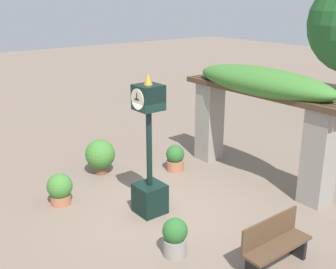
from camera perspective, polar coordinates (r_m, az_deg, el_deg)
The scene contains 8 objects.
ground_plane at distance 9.43m, azimuth -0.57°, elevation -10.41°, with size 60.00×60.00×0.00m, color #7F6B5B.
pedestal_clock at distance 8.90m, azimuth -2.54°, elevation -3.38°, with size 0.59×0.59×3.08m.
pergola at distance 10.65m, azimuth 12.38°, elevation 4.71°, with size 4.73×1.19×2.89m.
potted_plant_near_left at distance 11.39m, azimuth 0.97°, elevation -3.18°, with size 0.49×0.49×0.72m.
potted_plant_near_right at distance 11.28m, azimuth -9.17°, elevation -2.76°, with size 0.79×0.79×0.94m.
potted_plant_far_left at distance 7.85m, azimuth 0.95°, elevation -13.68°, with size 0.47×0.47×0.73m.
potted_plant_far_right at distance 9.91m, azimuth -14.44°, elevation -7.12°, with size 0.58×0.58×0.73m.
park_bench at distance 7.77m, azimuth 14.27°, elevation -14.18°, with size 0.42×1.42×0.89m.
Camera 1 is at (6.58, -5.01, 4.53)m, focal length 45.00 mm.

